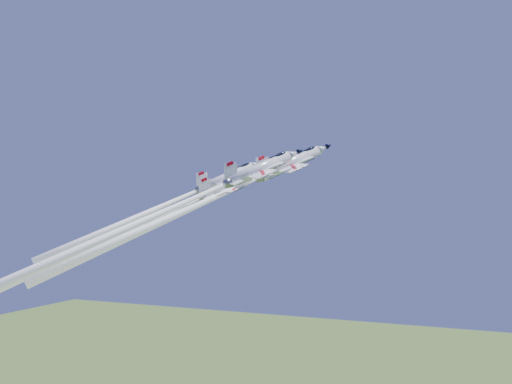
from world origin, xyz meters
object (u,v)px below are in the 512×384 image
at_px(jet_lead, 205,202).
at_px(jet_right, 149,218).
at_px(jet_slot, 127,231).
at_px(jet_left, 166,205).

height_order(jet_lead, jet_right, jet_right).
bearing_deg(jet_slot, jet_lead, 77.26).
xyz_separation_m(jet_lead, jet_right, (-4.38, -10.21, -2.69)).
relative_size(jet_lead, jet_slot, 0.91).
xyz_separation_m(jet_left, jet_slot, (-0.45, -10.93, -4.40)).
bearing_deg(jet_lead, jet_slot, -102.74).
height_order(jet_lead, jet_left, jet_lead).
xyz_separation_m(jet_right, jet_slot, (-5.65, 2.06, -2.12)).
bearing_deg(jet_right, jet_left, 150.04).
bearing_deg(jet_left, jet_slot, -54.14).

